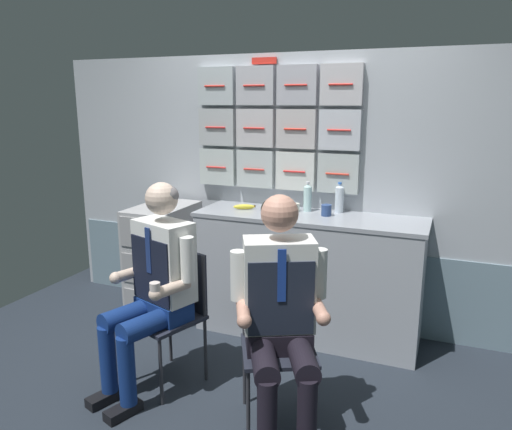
{
  "coord_description": "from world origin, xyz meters",
  "views": [
    {
      "loc": [
        1.22,
        -2.36,
        1.79
      ],
      "look_at": [
        0.12,
        0.33,
        1.11
      ],
      "focal_mm": 34.41,
      "sensor_mm": 36.0,
      "label": 1
    }
  ],
  "objects_px": {
    "folding_chair_left": "(176,301)",
    "service_trolley": "(164,258)",
    "crew_member_right": "(281,306)",
    "snack_banana": "(244,207)",
    "water_bottle_clear": "(339,198)",
    "folding_chair_right": "(277,328)",
    "paper_cup_blue": "(326,210)",
    "crew_member_left": "(154,278)"
  },
  "relations": [
    {
      "from": "folding_chair_right",
      "to": "paper_cup_blue",
      "type": "height_order",
      "value": "paper_cup_blue"
    },
    {
      "from": "crew_member_right",
      "to": "snack_banana",
      "type": "height_order",
      "value": "crew_member_right"
    },
    {
      "from": "crew_member_right",
      "to": "water_bottle_clear",
      "type": "xyz_separation_m",
      "value": [
        -0.0,
        1.34,
        0.33
      ]
    },
    {
      "from": "service_trolley",
      "to": "water_bottle_clear",
      "type": "height_order",
      "value": "water_bottle_clear"
    },
    {
      "from": "folding_chair_left",
      "to": "service_trolley",
      "type": "bearing_deg",
      "value": 126.96
    },
    {
      "from": "crew_member_left",
      "to": "folding_chair_right",
      "type": "relative_size",
      "value": 1.54
    },
    {
      "from": "folding_chair_right",
      "to": "folding_chair_left",
      "type": "bearing_deg",
      "value": 170.84
    },
    {
      "from": "folding_chair_left",
      "to": "water_bottle_clear",
      "type": "height_order",
      "value": "water_bottle_clear"
    },
    {
      "from": "water_bottle_clear",
      "to": "snack_banana",
      "type": "xyz_separation_m",
      "value": [
        -0.72,
        -0.17,
        -0.09
      ]
    },
    {
      "from": "crew_member_left",
      "to": "snack_banana",
      "type": "height_order",
      "value": "crew_member_left"
    },
    {
      "from": "crew_member_left",
      "to": "water_bottle_clear",
      "type": "bearing_deg",
      "value": 55.18
    },
    {
      "from": "service_trolley",
      "to": "water_bottle_clear",
      "type": "xyz_separation_m",
      "value": [
        1.39,
        0.3,
        0.56
      ]
    },
    {
      "from": "folding_chair_left",
      "to": "crew_member_left",
      "type": "bearing_deg",
      "value": -109.05
    },
    {
      "from": "paper_cup_blue",
      "to": "snack_banana",
      "type": "xyz_separation_m",
      "value": [
        -0.65,
        -0.02,
        -0.02
      ]
    },
    {
      "from": "folding_chair_left",
      "to": "crew_member_right",
      "type": "xyz_separation_m",
      "value": [
        0.81,
        -0.26,
        0.21
      ]
    },
    {
      "from": "folding_chair_right",
      "to": "paper_cup_blue",
      "type": "bearing_deg",
      "value": 89.66
    },
    {
      "from": "water_bottle_clear",
      "to": "snack_banana",
      "type": "distance_m",
      "value": 0.74
    },
    {
      "from": "crew_member_right",
      "to": "snack_banana",
      "type": "bearing_deg",
      "value": 121.46
    },
    {
      "from": "service_trolley",
      "to": "crew_member_right",
      "type": "relative_size",
      "value": 0.72
    },
    {
      "from": "service_trolley",
      "to": "folding_chair_right",
      "type": "xyz_separation_m",
      "value": [
        1.33,
        -0.9,
        0.02
      ]
    },
    {
      "from": "folding_chair_left",
      "to": "snack_banana",
      "type": "height_order",
      "value": "snack_banana"
    },
    {
      "from": "folding_chair_left",
      "to": "water_bottle_clear",
      "type": "xyz_separation_m",
      "value": [
        0.8,
        1.08,
        0.54
      ]
    },
    {
      "from": "crew_member_right",
      "to": "snack_banana",
      "type": "relative_size",
      "value": 7.64
    },
    {
      "from": "folding_chair_right",
      "to": "snack_banana",
      "type": "distance_m",
      "value": 1.3
    },
    {
      "from": "crew_member_left",
      "to": "snack_banana",
      "type": "distance_m",
      "value": 1.1
    },
    {
      "from": "crew_member_right",
      "to": "water_bottle_clear",
      "type": "height_order",
      "value": "crew_member_right"
    },
    {
      "from": "water_bottle_clear",
      "to": "paper_cup_blue",
      "type": "xyz_separation_m",
      "value": [
        -0.06,
        -0.14,
        -0.07
      ]
    },
    {
      "from": "folding_chair_right",
      "to": "crew_member_left",
      "type": "bearing_deg",
      "value": -177.79
    },
    {
      "from": "water_bottle_clear",
      "to": "folding_chair_left",
      "type": "bearing_deg",
      "value": -126.65
    },
    {
      "from": "service_trolley",
      "to": "crew_member_right",
      "type": "xyz_separation_m",
      "value": [
        1.4,
        -1.04,
        0.22
      ]
    },
    {
      "from": "snack_banana",
      "to": "folding_chair_right",
      "type": "bearing_deg",
      "value": -57.9
    },
    {
      "from": "crew_member_right",
      "to": "folding_chair_left",
      "type": "bearing_deg",
      "value": 162.16
    },
    {
      "from": "service_trolley",
      "to": "folding_chair_left",
      "type": "bearing_deg",
      "value": -53.04
    },
    {
      "from": "paper_cup_blue",
      "to": "folding_chair_left",
      "type": "bearing_deg",
      "value": -128.41
    },
    {
      "from": "crew_member_right",
      "to": "service_trolley",
      "type": "bearing_deg",
      "value": 143.21
    },
    {
      "from": "paper_cup_blue",
      "to": "snack_banana",
      "type": "bearing_deg",
      "value": -178.07
    },
    {
      "from": "water_bottle_clear",
      "to": "snack_banana",
      "type": "bearing_deg",
      "value": -166.88
    },
    {
      "from": "paper_cup_blue",
      "to": "snack_banana",
      "type": "distance_m",
      "value": 0.65
    },
    {
      "from": "service_trolley",
      "to": "paper_cup_blue",
      "type": "distance_m",
      "value": 1.43
    },
    {
      "from": "crew_member_right",
      "to": "snack_banana",
      "type": "xyz_separation_m",
      "value": [
        -0.72,
        1.17,
        0.24
      ]
    },
    {
      "from": "crew_member_right",
      "to": "folding_chair_right",
      "type": "bearing_deg",
      "value": 116.48
    },
    {
      "from": "service_trolley",
      "to": "paper_cup_blue",
      "type": "height_order",
      "value": "paper_cup_blue"
    }
  ]
}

